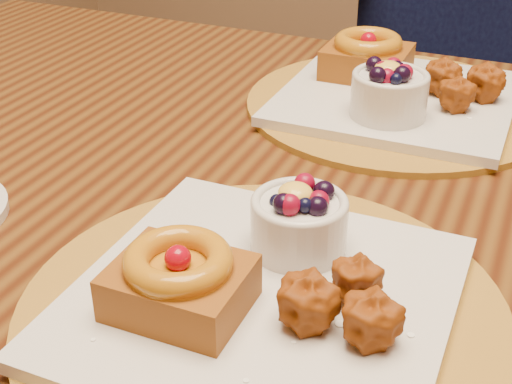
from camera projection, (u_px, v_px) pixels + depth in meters
dining_table at (341, 248)px, 0.77m from camera, size 1.60×0.90×0.76m
place_setting_near at (262, 287)px, 0.55m from camera, size 0.38×0.38×0.08m
place_setting_far at (395, 91)px, 0.89m from camera, size 0.38×0.38×0.09m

